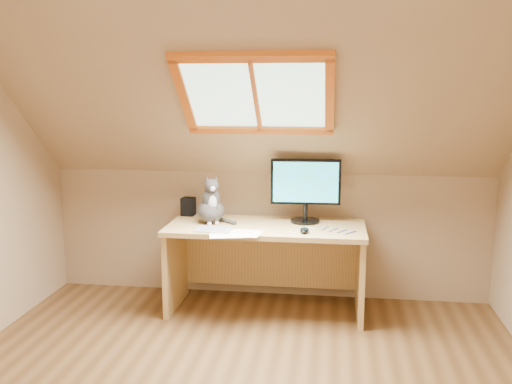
# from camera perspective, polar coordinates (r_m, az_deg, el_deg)

# --- Properties ---
(room_shell) EXTENTS (3.52, 3.52, 2.41)m
(room_shell) POSITION_cam_1_polar(r_m,az_deg,el_deg) (2.66, -3.39, 5.28)
(room_shell) COLOR tan
(room_shell) RESTS_ON ground
(desk) EXTENTS (1.46, 0.64, 0.66)m
(desk) POSITION_cam_1_polar(r_m,az_deg,el_deg) (4.34, 1.10, -5.85)
(desk) COLOR #DDB869
(desk) RESTS_ON ground
(monitor) EXTENTS (0.52, 0.22, 0.48)m
(monitor) POSITION_cam_1_polar(r_m,az_deg,el_deg) (4.27, 4.98, 0.58)
(monitor) COLOR black
(monitor) RESTS_ON desk
(cat) EXTENTS (0.27, 0.30, 0.37)m
(cat) POSITION_cam_1_polar(r_m,az_deg,el_deg) (4.28, -4.50, -1.36)
(cat) COLOR #46413E
(cat) RESTS_ON desk
(desk_speaker) EXTENTS (0.11, 0.11, 0.14)m
(desk_speaker) POSITION_cam_1_polar(r_m,az_deg,el_deg) (4.56, -6.79, -1.45)
(desk_speaker) COLOR black
(desk_speaker) RESTS_ON desk
(graphics_tablet) EXTENTS (0.27, 0.20, 0.01)m
(graphics_tablet) POSITION_cam_1_polar(r_m,az_deg,el_deg) (4.08, -4.20, -3.78)
(graphics_tablet) COLOR #B2B2B7
(graphics_tablet) RESTS_ON desk
(mouse) EXTENTS (0.07, 0.11, 0.04)m
(mouse) POSITION_cam_1_polar(r_m,az_deg,el_deg) (4.01, 4.86, -3.84)
(mouse) COLOR black
(mouse) RESTS_ON desk
(papers) EXTENTS (0.33, 0.27, 0.00)m
(papers) POSITION_cam_1_polar(r_m,az_deg,el_deg) (4.00, -2.02, -4.11)
(papers) COLOR white
(papers) RESTS_ON desk
(cables) EXTENTS (0.51, 0.26, 0.01)m
(cables) POSITION_cam_1_polar(r_m,az_deg,el_deg) (4.08, 6.83, -3.85)
(cables) COLOR silver
(cables) RESTS_ON desk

